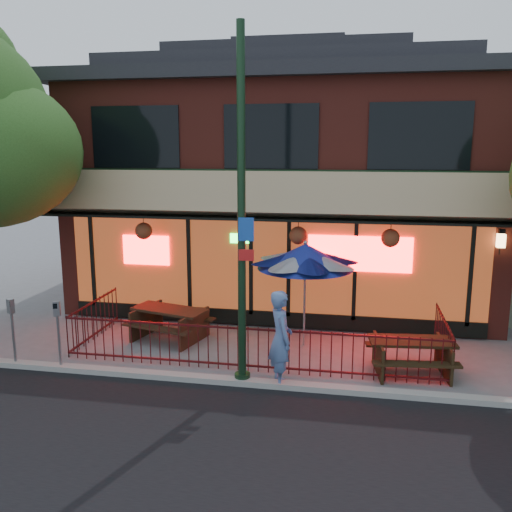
{
  "coord_description": "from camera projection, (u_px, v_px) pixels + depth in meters",
  "views": [
    {
      "loc": [
        2.16,
        -10.55,
        4.73
      ],
      "look_at": [
        -0.16,
        2.0,
        2.17
      ],
      "focal_mm": 38.0,
      "sensor_mm": 36.0,
      "label": 1
    }
  ],
  "objects": [
    {
      "name": "patio_fence",
      "position": [
        251.0,
        338.0,
        11.85
      ],
      "size": [
        8.44,
        2.62,
        1.0
      ],
      "color": "#440E11",
      "rests_on": "ground"
    },
    {
      "name": "pedestrian",
      "position": [
        281.0,
        338.0,
        10.82
      ],
      "size": [
        0.72,
        0.85,
        1.97
      ],
      "primitive_type": "imported",
      "rotation": [
        0.0,
        0.0,
        1.98
      ],
      "color": "#5470A8",
      "rests_on": "ground"
    },
    {
      "name": "parking_meter_near",
      "position": [
        58.0,
        324.0,
        11.53
      ],
      "size": [
        0.17,
        0.16,
        1.54
      ],
      "color": "gray",
      "rests_on": "ground"
    },
    {
      "name": "picnic_table_left",
      "position": [
        170.0,
        319.0,
        13.54
      ],
      "size": [
        2.17,
        1.86,
        0.8
      ],
      "color": "#352013",
      "rests_on": "ground"
    },
    {
      "name": "patio_umbrella",
      "position": [
        305.0,
        256.0,
        12.78
      ],
      "size": [
        2.27,
        2.27,
        2.59
      ],
      "color": "gray",
      "rests_on": "ground"
    },
    {
      "name": "ground",
      "position": [
        246.0,
        375.0,
        11.49
      ],
      "size": [
        80.0,
        80.0,
        0.0
      ],
      "primitive_type": "plane",
      "color": "gray",
      "rests_on": "ground"
    },
    {
      "name": "street_light",
      "position": [
        242.0,
        231.0,
        10.48
      ],
      "size": [
        0.43,
        0.32,
        7.0
      ],
      "color": "black",
      "rests_on": "ground"
    },
    {
      "name": "picnic_table_right",
      "position": [
        411.0,
        351.0,
        11.46
      ],
      "size": [
        1.91,
        1.54,
        0.75
      ],
      "color": "black",
      "rests_on": "ground"
    },
    {
      "name": "parking_meter_far",
      "position": [
        12.0,
        321.0,
        11.72
      ],
      "size": [
        0.17,
        0.16,
        1.53
      ],
      "color": "gray",
      "rests_on": "ground"
    },
    {
      "name": "curb",
      "position": [
        241.0,
        382.0,
        10.99
      ],
      "size": [
        80.0,
        0.25,
        0.12
      ],
      "primitive_type": "cube",
      "color": "#999993",
      "rests_on": "ground"
    },
    {
      "name": "restaurant_building",
      "position": [
        289.0,
        167.0,
        17.53
      ],
      "size": [
        12.96,
        9.49,
        8.05
      ],
      "color": "maroon",
      "rests_on": "ground"
    }
  ]
}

